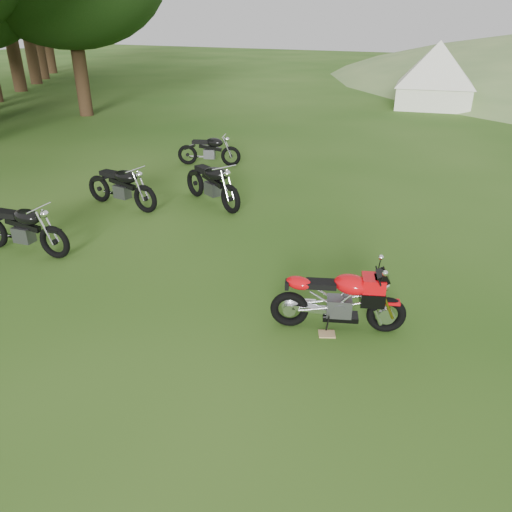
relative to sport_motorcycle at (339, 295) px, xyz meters
The scene contains 9 objects.
ground 1.19m from the sport_motorcycle, 157.04° to the right, with size 120.00×120.00×0.00m, color #214A10.
treeline 25.56m from the sport_motorcycle, 145.21° to the left, with size 28.00×32.00×14.00m, color black, non-canonical shape.
sport_motorcycle is the anchor object (origin of this frame).
plywood_board 0.55m from the sport_motorcycle, 105.56° to the right, with size 0.22×0.18×0.02m, color tan.
vintage_moto_a 5.74m from the sport_motorcycle, behind, with size 1.88×0.44×0.99m, color black, non-canonical shape.
vintage_moto_b 5.38m from the sport_motorcycle, 140.21° to the left, with size 1.99×0.46×1.05m, color black, non-canonical shape.
vintage_moto_c 6.27m from the sport_motorcycle, 157.77° to the left, with size 1.92×0.44×1.01m, color black, non-canonical shape.
vintage_moto_d 8.61m from the sport_motorcycle, 133.90° to the left, with size 1.75×0.41×0.92m, color black, non-canonical shape.
tent_left 19.84m from the sport_motorcycle, 96.38° to the left, with size 3.22×3.22×2.79m, color white, non-canonical shape.
Camera 1 is at (2.66, -5.13, 3.81)m, focal length 35.00 mm.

